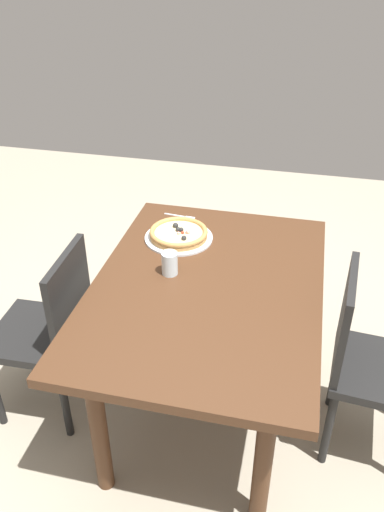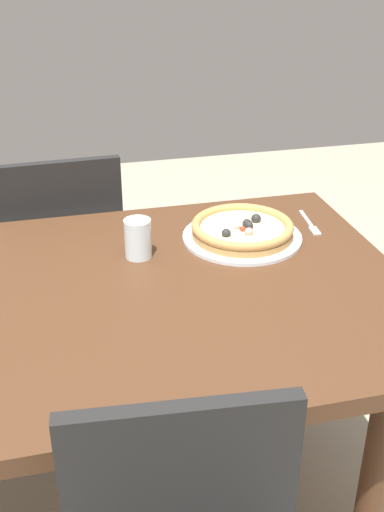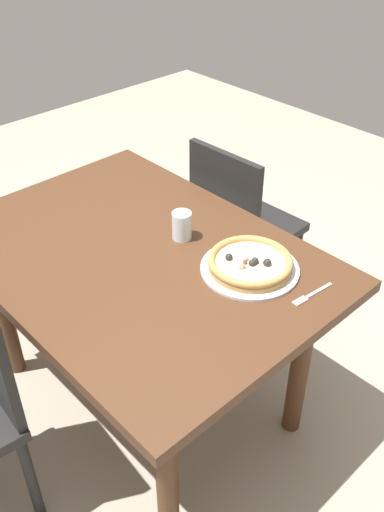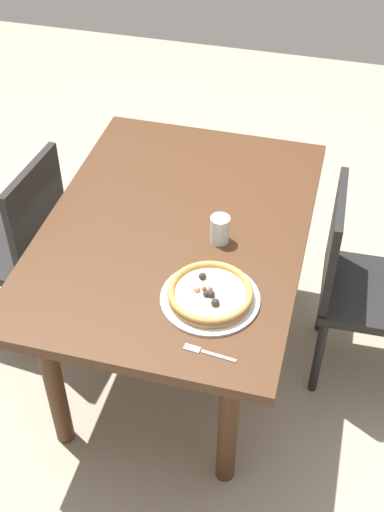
{
  "view_description": "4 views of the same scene",
  "coord_description": "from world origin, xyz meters",
  "px_view_note": "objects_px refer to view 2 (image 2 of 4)",
  "views": [
    {
      "loc": [
        1.72,
        0.33,
        2.0
      ],
      "look_at": [
        -0.17,
        -0.1,
        0.76
      ],
      "focal_mm": 36.15,
      "sensor_mm": 36.0,
      "label": 1
    },
    {
      "loc": [
        0.17,
        1.28,
        1.51
      ],
      "look_at": [
        -0.17,
        -0.1,
        0.76
      ],
      "focal_mm": 44.73,
      "sensor_mm": 36.0,
      "label": 2
    },
    {
      "loc": [
        -1.28,
        0.94,
        1.88
      ],
      "look_at": [
        -0.17,
        -0.1,
        0.76
      ],
      "focal_mm": 39.62,
      "sensor_mm": 36.0,
      "label": 3
    },
    {
      "loc": [
        -1.81,
        -0.53,
        2.32
      ],
      "look_at": [
        -0.17,
        -0.1,
        0.76
      ],
      "focal_mm": 47.19,
      "sensor_mm": 36.0,
      "label": 4
    }
  ],
  "objects_px": {
    "fork": "(310,224)",
    "drinking_glass": "(138,238)",
    "chair_near": "(64,260)",
    "plate": "(242,237)",
    "dining_table": "(135,326)",
    "pizza": "(242,229)"
  },
  "relations": [
    {
      "from": "plate",
      "to": "fork",
      "type": "xyz_separation_m",
      "value": [
        -0.22,
        -0.04,
        -0.0
      ]
    },
    {
      "from": "dining_table",
      "to": "drinking_glass",
      "type": "distance_m",
      "value": 0.23
    },
    {
      "from": "dining_table",
      "to": "plate",
      "type": "height_order",
      "value": "plate"
    },
    {
      "from": "dining_table",
      "to": "pizza",
      "type": "relative_size",
      "value": 4.76
    },
    {
      "from": "drinking_glass",
      "to": "dining_table",
      "type": "bearing_deg",
      "value": 76.62
    },
    {
      "from": "dining_table",
      "to": "chair_near",
      "type": "height_order",
      "value": "chair_near"
    },
    {
      "from": "dining_table",
      "to": "chair_near",
      "type": "relative_size",
      "value": 1.51
    },
    {
      "from": "chair_near",
      "to": "pizza",
      "type": "bearing_deg",
      "value": -47.41
    },
    {
      "from": "chair_near",
      "to": "drinking_glass",
      "type": "height_order",
      "value": "chair_near"
    },
    {
      "from": "plate",
      "to": "drinking_glass",
      "type": "xyz_separation_m",
      "value": [
        0.29,
        0.04,
        0.05
      ]
    },
    {
      "from": "chair_near",
      "to": "drinking_glass",
      "type": "relative_size",
      "value": 8.53
    },
    {
      "from": "fork",
      "to": "drinking_glass",
      "type": "height_order",
      "value": "drinking_glass"
    },
    {
      "from": "chair_near",
      "to": "fork",
      "type": "xyz_separation_m",
      "value": [
        -0.69,
        0.44,
        0.26
      ]
    },
    {
      "from": "dining_table",
      "to": "pizza",
      "type": "xyz_separation_m",
      "value": [
        -0.33,
        -0.21,
        0.13
      ]
    },
    {
      "from": "dining_table",
      "to": "pizza",
      "type": "bearing_deg",
      "value": -148.08
    },
    {
      "from": "plate",
      "to": "chair_near",
      "type": "bearing_deg",
      "value": -45.5
    },
    {
      "from": "pizza",
      "to": "drinking_glass",
      "type": "distance_m",
      "value": 0.3
    },
    {
      "from": "dining_table",
      "to": "fork",
      "type": "xyz_separation_m",
      "value": [
        -0.55,
        -0.25,
        0.1
      ]
    },
    {
      "from": "plate",
      "to": "fork",
      "type": "relative_size",
      "value": 1.97
    },
    {
      "from": "plate",
      "to": "pizza",
      "type": "distance_m",
      "value": 0.03
    },
    {
      "from": "dining_table",
      "to": "pizza",
      "type": "height_order",
      "value": "pizza"
    },
    {
      "from": "fork",
      "to": "plate",
      "type": "bearing_deg",
      "value": -74.22
    }
  ]
}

